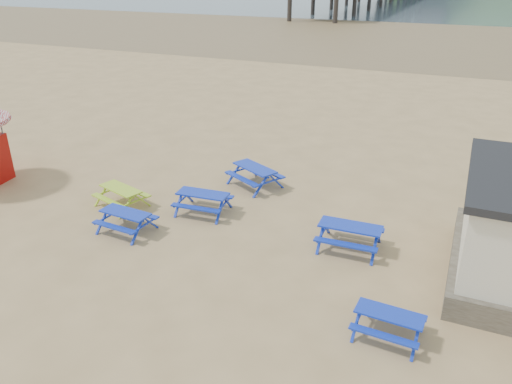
% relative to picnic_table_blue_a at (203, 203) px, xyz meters
% --- Properties ---
extents(ground, '(400.00, 400.00, 0.00)m').
position_rel_picnic_table_blue_a_xyz_m(ground, '(1.54, -1.15, -0.38)').
color(ground, tan).
rests_on(ground, ground).
extents(wet_sand, '(400.00, 400.00, 0.00)m').
position_rel_picnic_table_blue_a_xyz_m(wet_sand, '(1.54, 53.85, -0.38)').
color(wet_sand, olive).
rests_on(wet_sand, ground).
extents(picnic_table_blue_a, '(1.93, 1.61, 0.76)m').
position_rel_picnic_table_blue_a_xyz_m(picnic_table_blue_a, '(0.00, 0.00, 0.00)').
color(picnic_table_blue_a, '#0A09B9').
rests_on(picnic_table_blue_a, ground).
extents(picnic_table_blue_b, '(2.44, 2.28, 0.81)m').
position_rel_picnic_table_blue_a_xyz_m(picnic_table_blue_b, '(0.74, 2.89, 0.03)').
color(picnic_table_blue_b, '#0A09B9').
rests_on(picnic_table_blue_b, ground).
extents(picnic_table_blue_c, '(1.96, 1.60, 0.80)m').
position_rel_picnic_table_blue_a_xyz_m(picnic_table_blue_c, '(5.38, -0.36, 0.02)').
color(picnic_table_blue_c, '#0A09B9').
rests_on(picnic_table_blue_c, ground).
extents(picnic_table_blue_d, '(1.80, 1.50, 0.72)m').
position_rel_picnic_table_blue_a_xyz_m(picnic_table_blue_d, '(-1.65, -2.24, -0.02)').
color(picnic_table_blue_d, '#0A09B9').
rests_on(picnic_table_blue_d, ground).
extents(picnic_table_blue_e, '(1.65, 1.36, 0.67)m').
position_rel_picnic_table_blue_a_xyz_m(picnic_table_blue_e, '(7.21, -3.98, -0.05)').
color(picnic_table_blue_e, '#0A09B9').
rests_on(picnic_table_blue_e, ground).
extents(picnic_table_yellow, '(2.06, 1.84, 0.73)m').
position_rel_picnic_table_blue_a_xyz_m(picnic_table_yellow, '(-2.98, -0.75, -0.02)').
color(picnic_table_yellow, '#94C626').
rests_on(picnic_table_yellow, ground).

